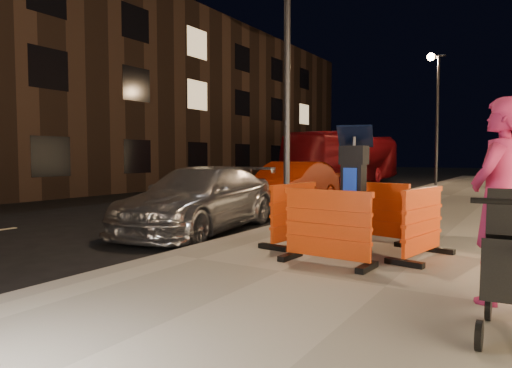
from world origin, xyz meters
The scene contains 14 objects.
ground_plane centered at (0.00, 0.00, 0.00)m, with size 120.00×120.00×0.00m, color black.
sidewalk centered at (3.00, 0.00, 0.07)m, with size 6.00×60.00×0.15m, color gray.
kerb centered at (0.00, 0.00, 0.07)m, with size 0.30×60.00×0.15m, color slate.
parking_kiosk centered at (2.09, 1.56, 0.99)m, with size 0.53×0.53×1.68m, color black.
barrier_front centered at (2.09, 0.61, 0.62)m, with size 1.20×0.50×0.94m, color #EA440F.
barrier_back centered at (2.09, 2.51, 0.62)m, with size 1.20×0.50×0.94m, color #EA440F.
barrier_kerbside centered at (1.14, 1.56, 0.62)m, with size 1.20×0.50×0.94m, color #EA440F.
barrier_bldgside centered at (3.04, 1.56, 0.62)m, with size 1.20×0.50×0.94m, color #EA440F.
car_silver centered at (-1.48, 2.54, 0.00)m, with size 1.82×4.48×1.30m, color silver.
car_red centered at (-1.62, 6.82, 0.00)m, with size 1.43×4.11×1.35m, color maroon.
bus_doubledecker centered at (-4.62, 19.06, 0.00)m, with size 2.33×9.96×2.77m, color maroon.
man centered at (4.02, 0.06, 1.10)m, with size 0.69×0.45×1.90m, color #A12050.
street_lamp_mid centered at (0.25, 3.00, 3.15)m, with size 0.12×0.12×6.00m, color #3F3F44.
street_lamp_far centered at (0.25, 18.00, 3.15)m, with size 0.12×0.12×6.00m, color #3F3F44.
Camera 1 is at (4.31, -4.68, 1.51)m, focal length 32.00 mm.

